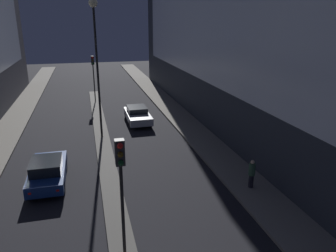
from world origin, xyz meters
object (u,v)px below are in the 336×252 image
at_px(street_lamp, 96,41).
at_px(pedestrian_on_right_sidewalk, 252,173).
at_px(car_left_lane, 48,171).
at_px(traffic_light_near, 121,177).
at_px(car_right_lane, 138,115).
at_px(traffic_light_mid, 93,69).

distance_m(street_lamp, pedestrian_on_right_sidewalk, 13.96).
bearing_deg(car_left_lane, traffic_light_near, -66.27).
bearing_deg(street_lamp, car_right_lane, 44.91).
relative_size(car_left_lane, car_right_lane, 1.02).
height_order(traffic_light_mid, car_right_lane, traffic_light_mid).
bearing_deg(pedestrian_on_right_sidewalk, street_lamp, 125.81).
bearing_deg(car_right_lane, traffic_light_mid, 111.63).
xyz_separation_m(traffic_light_mid, pedestrian_on_right_sidewalk, (7.28, -21.83, -2.75)).
height_order(street_lamp, car_left_lane, street_lamp).
bearing_deg(pedestrian_on_right_sidewalk, traffic_light_mid, 108.45).
distance_m(street_lamp, car_left_lane, 9.88).
relative_size(street_lamp, pedestrian_on_right_sidewalk, 6.36).
distance_m(traffic_light_near, pedestrian_on_right_sidewalk, 8.81).
relative_size(traffic_light_mid, car_right_lane, 1.08).
height_order(traffic_light_near, traffic_light_mid, same).
distance_m(traffic_light_near, traffic_light_mid, 25.95).
relative_size(traffic_light_near, car_left_lane, 1.05).
bearing_deg(pedestrian_on_right_sidewalk, traffic_light_near, -150.53).
bearing_deg(traffic_light_mid, street_lamp, -90.00).
relative_size(car_left_lane, pedestrian_on_right_sidewalk, 2.97).
height_order(street_lamp, pedestrian_on_right_sidewalk, street_lamp).
distance_m(traffic_light_mid, street_lamp, 12.26).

